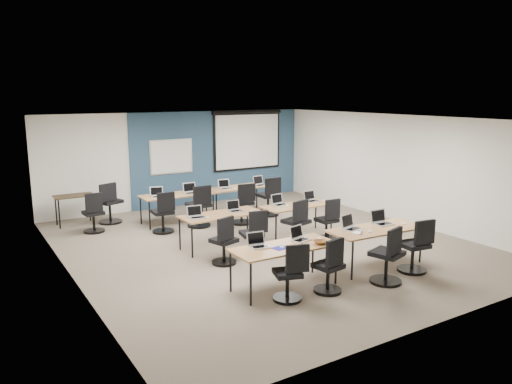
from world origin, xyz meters
TOP-DOWN VIEW (x-y plane):
  - floor at (0.00, 0.00)m, footprint 8.00×9.00m
  - ceiling at (0.00, 0.00)m, footprint 8.00×9.00m
  - wall_back at (0.00, 4.50)m, footprint 8.00×0.04m
  - wall_front at (0.00, -4.50)m, footprint 8.00×0.04m
  - wall_left at (-4.00, 0.00)m, footprint 0.04×9.00m
  - wall_right at (4.00, 0.00)m, footprint 0.04×9.00m
  - blue_accent_panel at (1.25, 4.47)m, footprint 5.50×0.04m
  - whiteboard at (-0.30, 4.43)m, footprint 1.28×0.03m
  - projector_screen at (2.20, 4.41)m, footprint 2.40×0.10m
  - training_table_front_left at (-1.05, -2.25)m, footprint 1.83×0.76m
  - training_table_front_right at (1.04, -2.25)m, footprint 1.88×0.78m
  - training_table_mid_left at (-0.90, 0.29)m, footprint 1.76×0.73m
  - training_table_mid_right at (0.97, 0.14)m, footprint 1.67×0.70m
  - training_table_back_left at (-0.88, 2.70)m, footprint 1.82×0.76m
  - training_table_back_right at (0.88, 2.74)m, footprint 1.72×0.71m
  - laptop_0 at (-1.44, -2.05)m, footprint 0.31×0.27m
  - mouse_0 at (-1.14, -2.29)m, footprint 0.08×0.10m
  - task_chair_0 at (-1.29, -2.74)m, footprint 0.48×0.46m
  - laptop_1 at (-0.63, -2.09)m, footprint 0.31×0.27m
  - mouse_1 at (-0.30, -2.23)m, footprint 0.06×0.09m
  - task_chair_1 at (-0.55, -2.82)m, footprint 0.47×0.47m
  - laptop_2 at (0.60, -2.03)m, footprint 0.35×0.30m
  - mouse_2 at (0.76, -2.37)m, footprint 0.06×0.09m
  - task_chair_2 at (0.56, -3.04)m, footprint 0.57×0.55m
  - laptop_3 at (1.36, -2.07)m, footprint 0.36×0.31m
  - mouse_3 at (1.73, -2.32)m, footprint 0.07×0.09m
  - task_chair_3 at (1.41, -2.90)m, footprint 0.53×0.53m
  - laptop_4 at (-1.49, 0.28)m, footprint 0.31×0.27m
  - mouse_4 at (-1.30, 0.13)m, footprint 0.06×0.09m
  - task_chair_4 at (-1.36, -0.70)m, footprint 0.49×0.48m
  - laptop_5 at (-0.54, 0.35)m, footprint 0.30×0.26m
  - mouse_5 at (-0.27, 0.11)m, footprint 0.07×0.10m
  - task_chair_5 at (-0.64, -0.58)m, footprint 0.48×0.48m
  - laptop_6 at (0.61, 0.35)m, footprint 0.32×0.27m
  - mouse_6 at (0.70, 0.15)m, footprint 0.08×0.10m
  - task_chair_6 at (0.53, -0.45)m, footprint 0.55×0.55m
  - laptop_7 at (1.48, 0.28)m, footprint 0.32×0.27m
  - mouse_7 at (1.76, 0.18)m, footprint 0.08×0.10m
  - task_chair_7 at (1.35, -0.49)m, footprint 0.47×0.47m
  - laptop_8 at (-1.41, 2.65)m, footprint 0.32×0.27m
  - mouse_8 at (-1.16, 2.44)m, footprint 0.09×0.11m
  - task_chair_8 at (-1.53, 1.99)m, footprint 0.51×0.51m
  - laptop_9 at (-0.53, 2.64)m, footprint 0.34×0.29m
  - mouse_9 at (-0.29, 2.54)m, footprint 0.08×0.11m
  - task_chair_9 at (-0.59, 2.03)m, footprint 0.57×0.57m
  - laptop_10 at (0.50, 2.72)m, footprint 0.31×0.27m
  - mouse_10 at (0.71, 2.54)m, footprint 0.07×0.10m
  - task_chair_10 at (0.45, 1.72)m, footprint 0.57×0.57m
  - laptop_11 at (1.53, 2.64)m, footprint 0.34×0.29m
  - mouse_11 at (1.67, 2.42)m, footprint 0.07×0.10m
  - task_chair_11 at (1.48, 2.08)m, footprint 0.58×0.58m
  - blue_mousepad at (-1.18, -2.30)m, footprint 0.27×0.23m
  - snack_bowl at (-0.47, -2.46)m, footprint 0.29×0.29m
  - snack_plate at (0.53, -2.29)m, footprint 0.23×0.23m
  - coffee_cup at (0.54, -2.39)m, footprint 0.06×0.06m
  - utility_table at (-3.13, 3.84)m, footprint 0.93×0.52m
  - spare_chair_a at (-2.36, 3.52)m, footprint 0.60×0.58m
  - spare_chair_b at (-2.92, 2.86)m, footprint 0.48×0.48m

SIDE VIEW (x-z plane):
  - floor at x=0.00m, z-range -0.01..0.01m
  - task_chair_0 at x=-1.29m, z-range -0.09..0.86m
  - task_chair_1 at x=-0.55m, z-range -0.09..0.87m
  - task_chair_7 at x=1.35m, z-range -0.09..0.87m
  - task_chair_5 at x=-0.64m, z-range -0.09..0.88m
  - task_chair_4 at x=-1.36m, z-range -0.09..0.88m
  - spare_chair_b at x=-2.92m, z-range -0.09..0.88m
  - task_chair_8 at x=-1.53m, z-range -0.09..0.90m
  - task_chair_3 at x=1.41m, z-range -0.09..0.92m
  - task_chair_6 at x=0.53m, z-range -0.09..0.94m
  - task_chair_2 at x=0.56m, z-range -0.09..0.94m
  - task_chair_10 at x=0.45m, z-range -0.09..0.95m
  - task_chair_9 at x=-0.59m, z-range -0.09..0.96m
  - spare_chair_a at x=-2.36m, z-range -0.09..0.96m
  - task_chair_11 at x=1.48m, z-range -0.09..0.96m
  - utility_table at x=-3.13m, z-range 0.28..1.03m
  - training_table_mid_right at x=0.97m, z-range 0.32..1.05m
  - training_table_back_right at x=0.88m, z-range 0.32..1.05m
  - training_table_mid_left at x=-0.90m, z-range 0.32..1.05m
  - training_table_back_left at x=-0.88m, z-range 0.32..1.05m
  - training_table_front_left at x=-1.05m, z-range 0.32..1.05m
  - training_table_front_right at x=1.04m, z-range 0.32..1.05m
  - blue_mousepad at x=-1.18m, z-range 0.73..0.74m
  - snack_plate at x=0.53m, z-range 0.73..0.74m
  - mouse_3 at x=1.73m, z-range 0.73..0.76m
  - mouse_2 at x=0.76m, z-range 0.73..0.76m
  - mouse_4 at x=-1.30m, z-range 0.73..0.76m
  - mouse_5 at x=-0.27m, z-range 0.73..0.76m
  - mouse_7 at x=1.76m, z-range 0.73..0.76m
  - mouse_10 at x=0.71m, z-range 0.73..0.76m
  - mouse_1 at x=-0.30m, z-range 0.73..0.76m
  - mouse_11 at x=1.67m, z-range 0.73..0.76m
  - mouse_6 at x=0.70m, z-range 0.73..0.76m
  - mouse_0 at x=-1.14m, z-range 0.73..0.76m
  - mouse_8 at x=-1.16m, z-range 0.72..0.76m
  - mouse_9 at x=-0.29m, z-range 0.72..0.76m
  - snack_bowl at x=-0.47m, z-range 0.73..0.79m
  - coffee_cup at x=0.54m, z-range 0.74..0.79m
  - laptop_5 at x=-0.54m, z-range 0.67..0.90m
  - laptop_0 at x=-1.44m, z-range 0.67..0.91m
  - laptop_1 at x=-0.63m, z-range 0.67..0.91m
  - laptop_10 at x=0.50m, z-range 0.67..0.91m
  - laptop_4 at x=-1.49m, z-range 0.67..0.91m
  - laptop_6 at x=0.61m, z-range 0.67..0.91m
  - laptop_8 at x=-1.41m, z-range 0.67..0.91m
  - laptop_7 at x=1.48m, z-range 0.67..0.91m
  - laptop_11 at x=1.53m, z-range 0.66..0.92m
  - laptop_9 at x=-0.53m, z-range 0.66..0.92m
  - laptop_2 at x=0.60m, z-range 0.66..0.93m
  - laptop_3 at x=1.36m, z-range 0.66..0.93m
  - wall_back at x=0.00m, z-range 0.00..2.70m
  - wall_front at x=0.00m, z-range 0.00..2.70m
  - wall_left at x=-4.00m, z-range 0.00..2.70m
  - wall_right at x=4.00m, z-range 0.00..2.70m
  - blue_accent_panel at x=1.25m, z-range 0.00..2.70m
  - whiteboard at x=-0.30m, z-range 0.96..1.94m
  - projector_screen at x=2.20m, z-range 0.98..2.80m
  - ceiling at x=0.00m, z-range 2.69..2.71m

